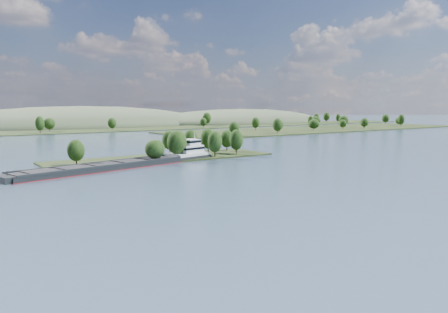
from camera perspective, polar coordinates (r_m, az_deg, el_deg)
ground at (r=142.08m, az=2.96°, el=-2.74°), size 1800.00×1800.00×0.00m
tree_island at (r=194.09m, az=-6.24°, el=0.94°), size 100.00×32.29×13.49m
right_bank at (r=430.99m, az=12.84°, el=3.63°), size 320.00×90.00×14.40m
back_shoreline at (r=402.32m, az=-21.23°, el=3.09°), size 900.00×60.00×15.63m
hill_east at (r=576.59m, az=2.17°, el=4.45°), size 260.00×140.00×36.00m
hill_west at (r=512.56m, az=-18.20°, el=3.82°), size 320.00×160.00×44.00m
cargo_barge at (r=171.56m, az=-11.61°, el=-0.72°), size 87.26×30.13×11.80m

